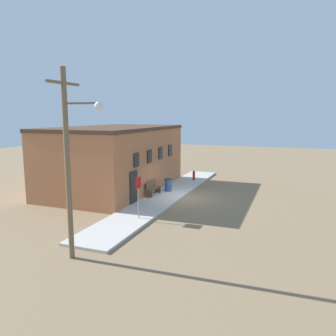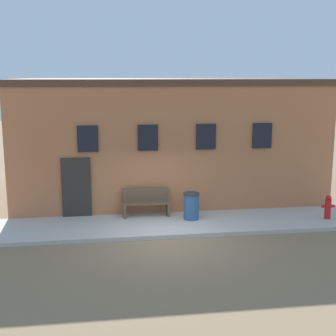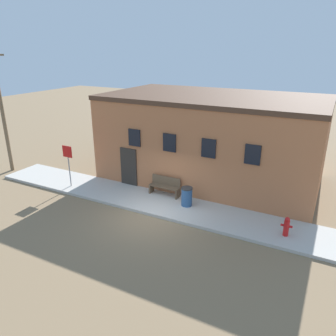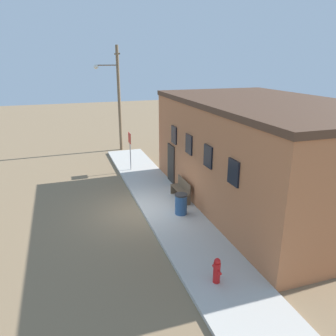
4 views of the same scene
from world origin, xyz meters
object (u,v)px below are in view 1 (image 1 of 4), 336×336
object	(u,v)px
fire_hydrant	(194,175)
utility_pole	(70,157)
stop_sign	(138,190)
bench	(153,188)
trash_bin	(168,185)

from	to	relation	value
fire_hydrant	utility_pole	bearing A→B (deg)	179.72
utility_pole	stop_sign	bearing A→B (deg)	-3.02
bench	trash_bin	xyz separation A→B (m)	(1.49, -0.58, -0.01)
stop_sign	bench	xyz separation A→B (m)	(5.09, 1.38, -1.10)
stop_sign	bench	distance (m)	5.39
fire_hydrant	utility_pole	size ratio (longest dim) A/B	0.11
bench	utility_pole	size ratio (longest dim) A/B	0.21
fire_hydrant	utility_pole	distance (m)	16.87
stop_sign	trash_bin	distance (m)	6.72
bench	utility_pole	world-z (taller)	utility_pole
utility_pole	fire_hydrant	bearing A→B (deg)	-0.28
stop_sign	trash_bin	xyz separation A→B (m)	(6.58, 0.79, -1.11)
utility_pole	trash_bin	bearing A→B (deg)	2.50
fire_hydrant	stop_sign	world-z (taller)	stop_sign
fire_hydrant	bench	world-z (taller)	bench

